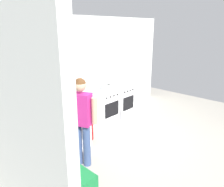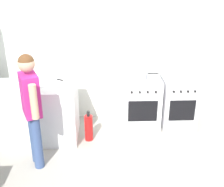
# 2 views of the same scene
# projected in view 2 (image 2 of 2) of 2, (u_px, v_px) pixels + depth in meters

# --- Properties ---
(ground_plane) EXTENTS (8.00, 8.00, 0.00)m
(ground_plane) POSITION_uv_depth(u_px,v_px,m) (127.00, 187.00, 3.50)
(ground_plane) COLOR gray
(back_wall) EXTENTS (6.00, 0.10, 2.60)m
(back_wall) POSITION_uv_depth(u_px,v_px,m) (119.00, 46.00, 4.78)
(back_wall) COLOR silver
(back_wall) RESTS_ON ground
(counter_unit) EXTENTS (1.30, 0.70, 0.90)m
(counter_unit) POSITION_uv_depth(u_px,v_px,m) (35.00, 112.00, 4.38)
(counter_unit) COLOR silver
(counter_unit) RESTS_ON ground
(oven_left) EXTENTS (0.63, 0.62, 0.85)m
(oven_left) POSITION_uv_depth(u_px,v_px,m) (140.00, 102.00, 4.79)
(oven_left) COLOR silver
(oven_left) RESTS_ON ground
(oven_right) EXTENTS (0.56, 0.62, 0.85)m
(oven_right) POSITION_uv_depth(u_px,v_px,m) (178.00, 101.00, 4.81)
(oven_right) COLOR silver
(oven_right) RESTS_ON ground
(pot) EXTENTS (0.35, 0.17, 0.11)m
(pot) POSITION_uv_depth(u_px,v_px,m) (143.00, 75.00, 4.60)
(pot) COLOR gray
(pot) RESTS_ON oven_left
(knife_utility) EXTENTS (0.25, 0.10, 0.01)m
(knife_utility) POSITION_uv_depth(u_px,v_px,m) (40.00, 87.00, 4.14)
(knife_utility) COLOR silver
(knife_utility) RESTS_ON counter_unit
(knife_bread) EXTENTS (0.33, 0.17, 0.01)m
(knife_bread) POSITION_uv_depth(u_px,v_px,m) (54.00, 79.00, 4.44)
(knife_bread) COLOR silver
(knife_bread) RESTS_ON counter_unit
(person) EXTENTS (0.32, 0.53, 1.57)m
(person) POSITION_uv_depth(u_px,v_px,m) (31.00, 103.00, 3.57)
(person) COLOR #384C7A
(person) RESTS_ON ground
(fire_extinguisher) EXTENTS (0.13, 0.13, 0.50)m
(fire_extinguisher) POSITION_uv_depth(u_px,v_px,m) (89.00, 128.00, 4.41)
(fire_extinguisher) COLOR red
(fire_extinguisher) RESTS_ON ground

